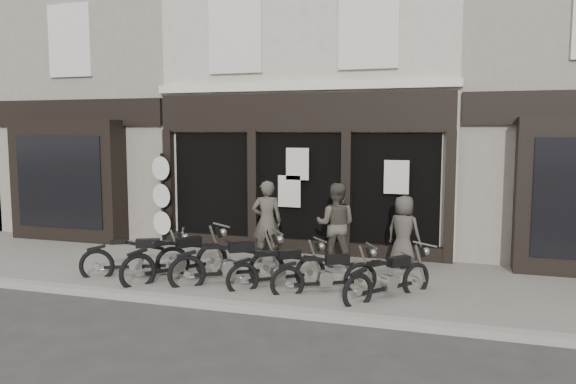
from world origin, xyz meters
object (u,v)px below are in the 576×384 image
(motorcycle_0, at_px, (136,261))
(man_left, at_px, (267,221))
(motorcycle_2, at_px, (229,267))
(motorcycle_5, at_px, (389,282))
(man_centre, at_px, (336,225))
(advert_sign_post, at_px, (162,203))
(motorcycle_4, at_px, (326,278))
(motorcycle_3, at_px, (278,272))
(motorcycle_1, at_px, (178,262))
(man_right, at_px, (404,232))

(motorcycle_0, height_order, man_left, man_left)
(motorcycle_0, xyz_separation_m, man_left, (2.11, 1.91, 0.62))
(motorcycle_2, distance_m, motorcycle_5, 3.05)
(man_centre, distance_m, advert_sign_post, 4.75)
(motorcycle_4, height_order, man_centre, man_centre)
(motorcycle_3, xyz_separation_m, motorcycle_4, (0.94, -0.11, -0.00))
(motorcycle_1, bearing_deg, man_centre, -18.83)
(man_centre, relative_size, advert_sign_post, 0.73)
(man_centre, bearing_deg, motorcycle_5, 122.26)
(motorcycle_1, distance_m, advert_sign_post, 3.47)
(motorcycle_2, height_order, man_left, man_left)
(motorcycle_3, distance_m, man_right, 3.03)
(man_centre, xyz_separation_m, advert_sign_post, (-4.68, 0.80, 0.18))
(motorcycle_5, relative_size, man_left, 0.96)
(man_right, bearing_deg, motorcycle_3, 66.58)
(motorcycle_1, distance_m, motorcycle_5, 4.15)
(advert_sign_post, bearing_deg, man_centre, 5.31)
(advert_sign_post, bearing_deg, motorcycle_0, -54.86)
(motorcycle_3, xyz_separation_m, man_centre, (0.67, 1.88, 0.64))
(motorcycle_3, bearing_deg, motorcycle_1, 142.24)
(motorcycle_0, bearing_deg, advert_sign_post, 83.80)
(motorcycle_3, bearing_deg, man_right, 5.39)
(motorcycle_5, height_order, man_centre, man_centre)
(man_left, height_order, man_right, man_left)
(motorcycle_0, height_order, motorcycle_2, motorcycle_2)
(motorcycle_3, distance_m, motorcycle_4, 0.95)
(motorcycle_3, distance_m, advert_sign_post, 4.89)
(man_left, distance_m, man_centre, 1.54)
(motorcycle_1, xyz_separation_m, motorcycle_5, (4.15, 0.02, -0.05))
(man_centre, bearing_deg, motorcycle_2, 46.91)
(motorcycle_3, relative_size, man_centre, 0.92)
(motorcycle_3, height_order, man_right, man_right)
(motorcycle_2, distance_m, man_right, 3.81)
(man_left, bearing_deg, motorcycle_5, 126.98)
(motorcycle_4, relative_size, man_left, 1.00)
(man_centre, xyz_separation_m, man_right, (1.41, 0.26, -0.12))
(man_right, height_order, advert_sign_post, advert_sign_post)
(motorcycle_0, relative_size, man_centre, 1.12)
(motorcycle_3, height_order, advert_sign_post, advert_sign_post)
(motorcycle_5, xyz_separation_m, man_centre, (-1.41, 1.96, 0.63))
(motorcycle_3, distance_m, motorcycle_5, 2.08)
(motorcycle_5, bearing_deg, motorcycle_4, 129.50)
(motorcycle_2, xyz_separation_m, motorcycle_5, (3.05, 0.02, -0.04))
(motorcycle_5, relative_size, advert_sign_post, 0.71)
(motorcycle_2, relative_size, motorcycle_3, 1.20)
(motorcycle_0, distance_m, man_centre, 4.21)
(motorcycle_3, distance_m, man_left, 2.08)
(motorcycle_1, bearing_deg, motorcycle_3, -51.99)
(motorcycle_0, xyz_separation_m, motorcycle_4, (3.91, 0.03, -0.03))
(motorcycle_4, bearing_deg, man_right, 34.09)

